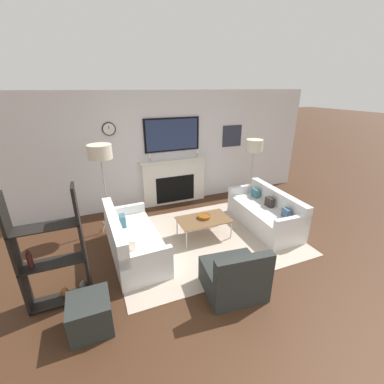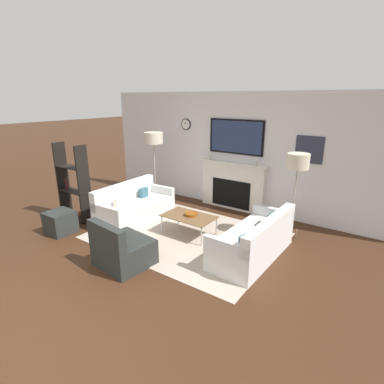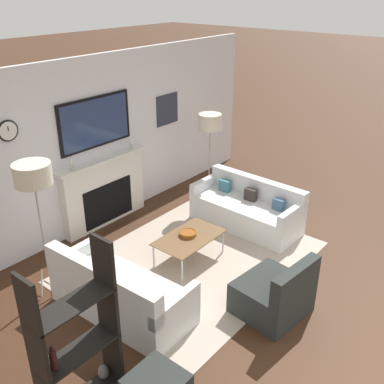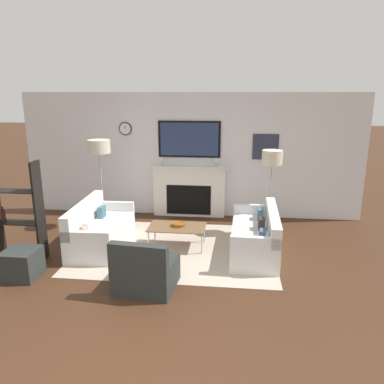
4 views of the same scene
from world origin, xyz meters
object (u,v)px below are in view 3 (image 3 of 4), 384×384
(coffee_table, at_px, (189,238))
(floor_lamp_left, at_px, (33,176))
(decorative_bowl, at_px, (188,233))
(floor_lamp_right, at_px, (210,123))
(couch_right, at_px, (247,210))
(armchair, at_px, (275,295))
(couch_left, at_px, (119,294))
(shelf_unit, at_px, (78,343))

(coffee_table, xyz_separation_m, floor_lamp_left, (-1.69, 0.93, 1.27))
(decorative_bowl, relative_size, floor_lamp_right, 0.15)
(couch_right, xyz_separation_m, coffee_table, (-1.39, 0.08, 0.08))
(armchair, bearing_deg, couch_left, 129.48)
(couch_left, distance_m, armchair, 1.86)
(couch_left, relative_size, decorative_bowl, 7.20)
(armchair, distance_m, decorative_bowl, 1.58)
(floor_lamp_right, bearing_deg, armchair, -127.90)
(floor_lamp_right, xyz_separation_m, shelf_unit, (-4.18, -1.70, -0.75))
(coffee_table, height_order, decorative_bowl, decorative_bowl)
(couch_right, bearing_deg, armchair, -138.28)
(coffee_table, distance_m, floor_lamp_right, 2.23)
(couch_left, relative_size, couch_right, 0.99)
(couch_left, distance_m, couch_right, 2.80)
(couch_right, bearing_deg, floor_lamp_left, 161.81)
(floor_lamp_left, xyz_separation_m, floor_lamp_right, (3.38, -0.00, -0.16))
(couch_right, relative_size, armchair, 2.05)
(decorative_bowl, bearing_deg, armchair, -98.81)
(decorative_bowl, bearing_deg, floor_lamp_left, 152.37)
(couch_left, bearing_deg, decorative_bowl, 4.73)
(coffee_table, height_order, floor_lamp_right, floor_lamp_right)
(floor_lamp_left, bearing_deg, couch_right, -18.19)
(decorative_bowl, distance_m, floor_lamp_left, 2.28)
(floor_lamp_left, bearing_deg, armchair, -59.07)
(couch_right, relative_size, coffee_table, 1.78)
(couch_right, bearing_deg, shelf_unit, -169.99)
(shelf_unit, bearing_deg, coffee_table, 17.03)
(shelf_unit, bearing_deg, armchair, -18.36)
(coffee_table, xyz_separation_m, floor_lamp_right, (1.69, 0.93, 1.12))
(couch_left, bearing_deg, floor_lamp_right, 18.14)
(armchair, relative_size, coffee_table, 0.87)
(armchair, xyz_separation_m, coffee_table, (0.22, 1.52, 0.10))
(couch_right, distance_m, floor_lamp_right, 1.60)
(couch_left, distance_m, shelf_unit, 1.36)
(couch_right, bearing_deg, floor_lamp_right, 73.77)
(couch_left, xyz_separation_m, decorative_bowl, (1.43, 0.12, 0.14))
(couch_left, bearing_deg, coffee_table, 3.16)
(armchair, bearing_deg, couch_right, 41.72)
(shelf_unit, bearing_deg, floor_lamp_right, 22.12)
(armchair, bearing_deg, decorative_bowl, 81.19)
(couch_right, relative_size, shelf_unit, 1.08)
(floor_lamp_left, height_order, shelf_unit, floor_lamp_left)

